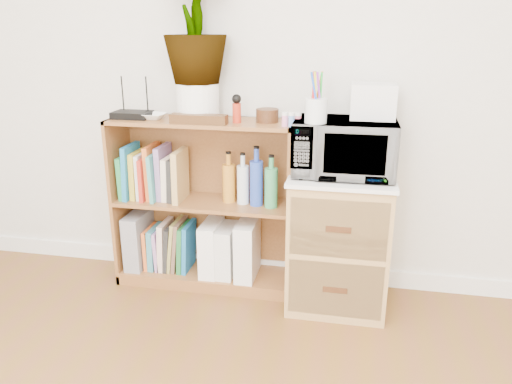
# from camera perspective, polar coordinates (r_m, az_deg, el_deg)

# --- Properties ---
(skirting_board) EXTENTS (4.00, 0.02, 0.10)m
(skirting_board) POSITION_cam_1_polar(r_m,az_deg,el_deg) (3.01, 1.59, -8.63)
(skirting_board) COLOR white
(skirting_board) RESTS_ON ground
(bookshelf) EXTENTS (1.00, 0.30, 0.95)m
(bookshelf) POSITION_cam_1_polar(r_m,az_deg,el_deg) (2.79, -5.92, -1.45)
(bookshelf) COLOR brown
(bookshelf) RESTS_ON ground
(wicker_unit) EXTENTS (0.50, 0.45, 0.70)m
(wicker_unit) POSITION_cam_1_polar(r_m,az_deg,el_deg) (2.65, 9.42, -5.60)
(wicker_unit) COLOR #9E7542
(wicker_unit) RESTS_ON ground
(microwave) EXTENTS (0.50, 0.34, 0.27)m
(microwave) POSITION_cam_1_polar(r_m,az_deg,el_deg) (2.48, 10.02, 5.02)
(microwave) COLOR white
(microwave) RESTS_ON wicker_unit
(pen_cup) EXTENTS (0.10, 0.10, 0.11)m
(pen_cup) POSITION_cam_1_polar(r_m,az_deg,el_deg) (2.35, 6.86, 9.22)
(pen_cup) COLOR silver
(pen_cup) RESTS_ON microwave
(small_appliance) EXTENTS (0.21, 0.18, 0.17)m
(small_appliance) POSITION_cam_1_polar(r_m,az_deg,el_deg) (2.51, 13.26, 10.07)
(small_appliance) COLOR silver
(small_appliance) RESTS_ON microwave
(router) EXTENTS (0.20, 0.14, 0.04)m
(router) POSITION_cam_1_polar(r_m,az_deg,el_deg) (2.78, -13.97, 8.56)
(router) COLOR black
(router) RESTS_ON bookshelf
(white_bowl) EXTENTS (0.13, 0.13, 0.03)m
(white_bowl) POSITION_cam_1_polar(r_m,az_deg,el_deg) (2.72, -11.65, 8.47)
(white_bowl) COLOR white
(white_bowl) RESTS_ON bookshelf
(plant_pot) EXTENTS (0.22, 0.22, 0.19)m
(plant_pot) POSITION_cam_1_polar(r_m,az_deg,el_deg) (2.68, -6.65, 10.25)
(plant_pot) COLOR white
(plant_pot) RESTS_ON bookshelf
(potted_plant) EXTENTS (0.34, 0.34, 0.60)m
(potted_plant) POSITION_cam_1_polar(r_m,az_deg,el_deg) (2.65, -6.98, 18.70)
(potted_plant) COLOR #326829
(potted_plant) RESTS_ON plant_pot
(trinket_box) EXTENTS (0.29, 0.07, 0.05)m
(trinket_box) POSITION_cam_1_polar(r_m,az_deg,el_deg) (2.56, -6.56, 8.29)
(trinket_box) COLOR #3B2010
(trinket_box) RESTS_ON bookshelf
(kokeshi_doll) EXTENTS (0.04, 0.04, 0.10)m
(kokeshi_doll) POSITION_cam_1_polar(r_m,az_deg,el_deg) (2.57, -2.22, 9.00)
(kokeshi_doll) COLOR #B02A15
(kokeshi_doll) RESTS_ON bookshelf
(wooden_bowl) EXTENTS (0.12, 0.12, 0.07)m
(wooden_bowl) POSITION_cam_1_polar(r_m,az_deg,el_deg) (2.59, 1.30, 8.74)
(wooden_bowl) COLOR #331C0E
(wooden_bowl) RESTS_ON bookshelf
(paint_jars) EXTENTS (0.12, 0.04, 0.06)m
(paint_jars) POSITION_cam_1_polar(r_m,az_deg,el_deg) (2.47, 4.07, 8.16)
(paint_jars) COLOR pink
(paint_jars) RESTS_ON bookshelf
(file_box) EXTENTS (0.10, 0.26, 0.32)m
(file_box) POSITION_cam_1_polar(r_m,az_deg,el_deg) (3.02, -13.23, -5.25)
(file_box) COLOR gray
(file_box) RESTS_ON bookshelf
(magazine_holder_left) EXTENTS (0.10, 0.24, 0.30)m
(magazine_holder_left) POSITION_cam_1_polar(r_m,az_deg,el_deg) (2.87, -5.09, -6.33)
(magazine_holder_left) COLOR white
(magazine_holder_left) RESTS_ON bookshelf
(magazine_holder_mid) EXTENTS (0.09, 0.23, 0.29)m
(magazine_holder_mid) POSITION_cam_1_polar(r_m,az_deg,el_deg) (2.85, -3.29, -6.66)
(magazine_holder_mid) COLOR silver
(magazine_holder_mid) RESTS_ON bookshelf
(magazine_holder_right) EXTENTS (0.10, 0.26, 0.33)m
(magazine_holder_right) POSITION_cam_1_polar(r_m,az_deg,el_deg) (2.82, -0.98, -6.49)
(magazine_holder_right) COLOR white
(magazine_holder_right) RESTS_ON bookshelf
(cookbooks) EXTENTS (0.35, 0.20, 0.30)m
(cookbooks) POSITION_cam_1_polar(r_m,az_deg,el_deg) (2.84, -11.53, 1.98)
(cookbooks) COLOR #238345
(cookbooks) RESTS_ON bookshelf
(liquor_bottles) EXTENTS (0.46, 0.07, 0.31)m
(liquor_bottles) POSITION_cam_1_polar(r_m,az_deg,el_deg) (2.66, 0.79, 1.46)
(liquor_bottles) COLOR #BF7B23
(liquor_bottles) RESTS_ON bookshelf
(lower_books) EXTENTS (0.27, 0.19, 0.30)m
(lower_books) POSITION_cam_1_polar(r_m,az_deg,el_deg) (2.96, -9.76, -6.07)
(lower_books) COLOR orange
(lower_books) RESTS_ON bookshelf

